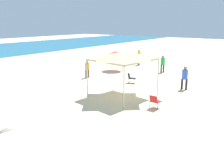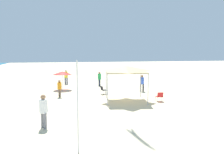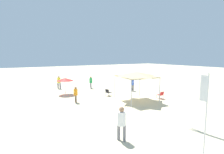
{
  "view_description": "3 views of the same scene",
  "coord_description": "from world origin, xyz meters",
  "px_view_note": "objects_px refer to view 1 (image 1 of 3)",
  "views": [
    {
      "loc": [
        -13.85,
        -8.75,
        4.87
      ],
      "look_at": [
        -1.52,
        0.4,
        1.26
      ],
      "focal_mm": 37.61,
      "sensor_mm": 36.0,
      "label": 1
    },
    {
      "loc": [
        -21.13,
        4.38,
        4.42
      ],
      "look_at": [
        -2.45,
        1.02,
        2.2
      ],
      "focal_mm": 38.91,
      "sensor_mm": 36.0,
      "label": 2
    },
    {
      "loc": [
        -14.95,
        11.01,
        4.67
      ],
      "look_at": [
        -0.81,
        2.27,
        2.59
      ],
      "focal_mm": 27.8,
      "sensor_mm": 36.0,
      "label": 3
    }
  ],
  "objects_px": {
    "beach_umbrella": "(116,53)",
    "folding_chair_left_of_tent": "(131,77)",
    "person_watching_sky": "(87,67)",
    "folding_chair_right_of_tent": "(155,101)",
    "person_near_umbrella": "(139,56)",
    "canopy_tent": "(123,56)",
    "person_kite_handler": "(185,76)",
    "person_beachcomber": "(163,62)"
  },
  "relations": [
    {
      "from": "beach_umbrella",
      "to": "person_watching_sky",
      "type": "relative_size",
      "value": 1.25
    },
    {
      "from": "beach_umbrella",
      "to": "folding_chair_left_of_tent",
      "type": "bearing_deg",
      "value": -130.8
    },
    {
      "from": "canopy_tent",
      "to": "person_watching_sky",
      "type": "bearing_deg",
      "value": 65.11
    },
    {
      "from": "folding_chair_right_of_tent",
      "to": "folding_chair_left_of_tent",
      "type": "xyz_separation_m",
      "value": [
        4.11,
        4.19,
        0.0
      ]
    },
    {
      "from": "beach_umbrella",
      "to": "folding_chair_left_of_tent",
      "type": "height_order",
      "value": "beach_umbrella"
    },
    {
      "from": "canopy_tent",
      "to": "person_kite_handler",
      "type": "bearing_deg",
      "value": -33.89
    },
    {
      "from": "person_watching_sky",
      "to": "person_beachcomber",
      "type": "height_order",
      "value": "person_beachcomber"
    },
    {
      "from": "beach_umbrella",
      "to": "person_near_umbrella",
      "type": "height_order",
      "value": "beach_umbrella"
    },
    {
      "from": "person_kite_handler",
      "to": "person_near_umbrella",
      "type": "relative_size",
      "value": 0.96
    },
    {
      "from": "person_kite_handler",
      "to": "person_beachcomber",
      "type": "relative_size",
      "value": 1.02
    },
    {
      "from": "folding_chair_right_of_tent",
      "to": "person_kite_handler",
      "type": "bearing_deg",
      "value": -85.46
    },
    {
      "from": "person_watching_sky",
      "to": "person_near_umbrella",
      "type": "xyz_separation_m",
      "value": [
        8.21,
        -0.52,
        0.13
      ]
    },
    {
      "from": "person_kite_handler",
      "to": "beach_umbrella",
      "type": "bearing_deg",
      "value": 147.39
    },
    {
      "from": "folding_chair_right_of_tent",
      "to": "person_beachcomber",
      "type": "xyz_separation_m",
      "value": [
        9.47,
        3.89,
        0.53
      ]
    },
    {
      "from": "folding_chair_right_of_tent",
      "to": "folding_chair_left_of_tent",
      "type": "height_order",
      "value": "same"
    },
    {
      "from": "beach_umbrella",
      "to": "person_near_umbrella",
      "type": "distance_m",
      "value": 4.15
    },
    {
      "from": "person_beachcomber",
      "to": "beach_umbrella",
      "type": "bearing_deg",
      "value": 137.29
    },
    {
      "from": "beach_umbrella",
      "to": "person_beachcomber",
      "type": "distance_m",
      "value": 4.76
    },
    {
      "from": "person_kite_handler",
      "to": "person_beachcomber",
      "type": "height_order",
      "value": "person_kite_handler"
    },
    {
      "from": "canopy_tent",
      "to": "person_near_umbrella",
      "type": "distance_m",
      "value": 12.03
    },
    {
      "from": "folding_chair_right_of_tent",
      "to": "person_beachcomber",
      "type": "distance_m",
      "value": 10.25
    },
    {
      "from": "folding_chair_right_of_tent",
      "to": "person_near_umbrella",
      "type": "distance_m",
      "value": 14.01
    },
    {
      "from": "person_watching_sky",
      "to": "person_near_umbrella",
      "type": "relative_size",
      "value": 0.88
    },
    {
      "from": "folding_chair_right_of_tent",
      "to": "person_watching_sky",
      "type": "distance_m",
      "value": 9.02
    },
    {
      "from": "beach_umbrella",
      "to": "folding_chair_right_of_tent",
      "type": "xyz_separation_m",
      "value": [
        -7.53,
        -8.16,
        -1.35
      ]
    },
    {
      "from": "canopy_tent",
      "to": "folding_chair_left_of_tent",
      "type": "height_order",
      "value": "canopy_tent"
    },
    {
      "from": "folding_chair_left_of_tent",
      "to": "person_watching_sky",
      "type": "xyz_separation_m",
      "value": [
        -0.71,
        4.15,
        0.47
      ]
    },
    {
      "from": "person_watching_sky",
      "to": "folding_chair_right_of_tent",
      "type": "bearing_deg",
      "value": -100.58
    },
    {
      "from": "beach_umbrella",
      "to": "person_beachcomber",
      "type": "bearing_deg",
      "value": -65.6
    },
    {
      "from": "folding_chair_right_of_tent",
      "to": "canopy_tent",
      "type": "bearing_deg",
      "value": -12.23
    },
    {
      "from": "folding_chair_left_of_tent",
      "to": "person_kite_handler",
      "type": "relative_size",
      "value": 0.47
    },
    {
      "from": "canopy_tent",
      "to": "person_watching_sky",
      "type": "xyz_separation_m",
      "value": [
        2.59,
        5.57,
        -1.78
      ]
    },
    {
      "from": "folding_chair_right_of_tent",
      "to": "person_watching_sky",
      "type": "xyz_separation_m",
      "value": [
        3.39,
        8.35,
        0.47
      ]
    },
    {
      "from": "beach_umbrella",
      "to": "person_kite_handler",
      "type": "distance_m",
      "value": 8.58
    },
    {
      "from": "beach_umbrella",
      "to": "folding_chair_right_of_tent",
      "type": "distance_m",
      "value": 11.19
    },
    {
      "from": "folding_chair_right_of_tent",
      "to": "person_kite_handler",
      "type": "height_order",
      "value": "person_kite_handler"
    },
    {
      "from": "canopy_tent",
      "to": "person_near_umbrella",
      "type": "height_order",
      "value": "canopy_tent"
    },
    {
      "from": "person_beachcomber",
      "to": "canopy_tent",
      "type": "bearing_deg",
      "value": -149.77
    },
    {
      "from": "canopy_tent",
      "to": "folding_chair_left_of_tent",
      "type": "relative_size",
      "value": 4.81
    },
    {
      "from": "folding_chair_left_of_tent",
      "to": "person_kite_handler",
      "type": "distance_m",
      "value": 4.25
    },
    {
      "from": "folding_chair_right_of_tent",
      "to": "folding_chair_left_of_tent",
      "type": "distance_m",
      "value": 5.87
    },
    {
      "from": "canopy_tent",
      "to": "person_beachcomber",
      "type": "relative_size",
      "value": 2.3
    }
  ]
}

